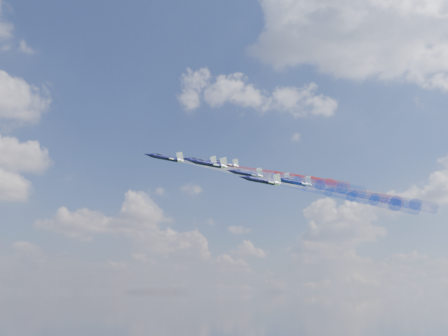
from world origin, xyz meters
TOP-DOWN VIEW (x-y plane):
  - jet_lead at (-17.99, -5.78)m, footprint 13.91×12.73m
  - trail_lead at (6.14, -13.29)m, footprint 39.79×16.72m
  - jet_inner_left at (-12.78, -19.86)m, footprint 13.91×12.73m
  - trail_inner_left at (11.34, -27.37)m, footprint 39.79×16.72m
  - jet_inner_right at (-3.66, -1.06)m, footprint 13.91×12.73m
  - trail_inner_right at (20.46, -8.57)m, footprint 39.79×16.72m
  - jet_outer_left at (-3.60, -30.39)m, footprint 13.91×12.73m
  - trail_outer_left at (20.53, -37.90)m, footprint 39.79×16.72m
  - jet_center_third at (3.78, -14.04)m, footprint 13.91×12.73m
  - trail_center_third at (27.90, -21.55)m, footprint 39.79×16.72m
  - jet_outer_right at (9.51, 5.75)m, footprint 13.91×12.73m
  - trail_outer_right at (33.64, -1.76)m, footprint 39.79×16.72m
  - jet_rear_left at (11.19, -26.20)m, footprint 13.91×12.73m
  - trail_rear_left at (35.32, -33.70)m, footprint 39.79×16.72m
  - jet_rear_right at (18.64, -9.00)m, footprint 13.91×12.73m
  - trail_rear_right at (42.76, -16.50)m, footprint 39.79×16.72m

SIDE VIEW (x-z plane):
  - trail_outer_left at x=20.53m, z-range 159.19..168.46m
  - trail_rear_left at x=35.32m, z-range 161.28..170.54m
  - jet_outer_left at x=-3.60m, z-range 163.08..170.12m
  - jet_rear_left at x=11.19m, z-range 165.17..172.20m
  - trail_inner_left at x=11.34m, z-range 164.40..173.67m
  - trail_center_third at x=27.90m, z-range 165.01..174.28m
  - trail_rear_right at x=42.76m, z-range 166.45..175.71m
  - jet_inner_left at x=-12.78m, z-range 168.29..175.33m
  - jet_center_third at x=3.78m, z-range 168.90..175.94m
  - trail_lead at x=6.14m, z-range 168.28..177.55m
  - jet_rear_right at x=18.64m, z-range 170.34..177.37m
  - trail_inner_right at x=20.46m, z-range 170.26..179.52m
  - jet_lead at x=-17.99m, z-range 172.17..179.21m
  - trail_outer_right at x=33.64m, z-range 172.78..182.04m
  - jet_inner_right at x=-3.66m, z-range 174.15..181.18m
  - jet_outer_right at x=9.51m, z-range 176.67..183.70m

